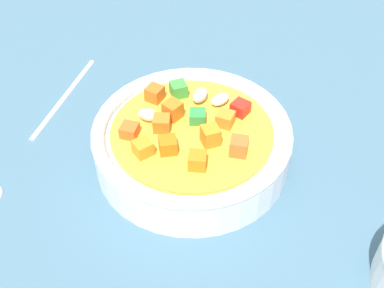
% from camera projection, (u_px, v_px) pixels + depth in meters
% --- Properties ---
extents(ground_plane, '(1.40, 1.40, 0.02)m').
position_uv_depth(ground_plane, '(192.00, 166.00, 0.49)').
color(ground_plane, '#42667A').
extents(soup_bowl_main, '(0.19, 0.19, 0.06)m').
position_uv_depth(soup_bowl_main, '(192.00, 141.00, 0.47)').
color(soup_bowl_main, white).
rests_on(soup_bowl_main, ground_plane).
extents(spoon, '(0.21, 0.14, 0.01)m').
position_uv_depth(spoon, '(25.00, 145.00, 0.50)').
color(spoon, silver).
rests_on(spoon, ground_plane).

